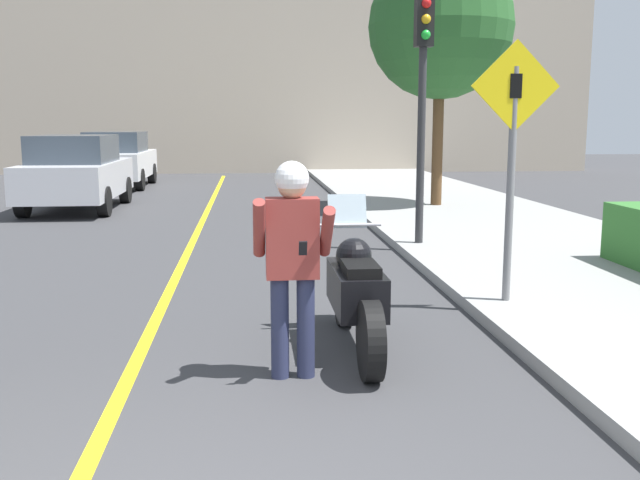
# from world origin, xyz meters

# --- Properties ---
(road_center_line) EXTENTS (0.12, 36.00, 0.01)m
(road_center_line) POSITION_xyz_m (-0.60, 6.00, 0.00)
(road_center_line) COLOR yellow
(road_center_line) RESTS_ON ground
(building_backdrop) EXTENTS (28.00, 1.20, 9.23)m
(building_backdrop) POSITION_xyz_m (0.00, 26.00, 4.61)
(building_backdrop) COLOR #B2A38E
(building_backdrop) RESTS_ON ground
(motorcycle) EXTENTS (0.62, 2.16, 1.30)m
(motorcycle) POSITION_xyz_m (1.26, 3.37, 0.50)
(motorcycle) COLOR black
(motorcycle) RESTS_ON ground
(person_biker) EXTENTS (0.59, 0.46, 1.68)m
(person_biker) POSITION_xyz_m (0.68, 2.71, 1.02)
(person_biker) COLOR #282D4C
(person_biker) RESTS_ON ground
(crossing_sign) EXTENTS (0.91, 0.08, 2.64)m
(crossing_sign) POSITION_xyz_m (3.01, 4.41, 1.72)
(crossing_sign) COLOR slate
(crossing_sign) RESTS_ON sidewalk_curb
(traffic_light) EXTENTS (0.26, 0.30, 3.69)m
(traffic_light) POSITION_xyz_m (2.95, 8.03, 2.70)
(traffic_light) COLOR #2D2D30
(traffic_light) RESTS_ON sidewalk_curb
(street_tree) EXTENTS (3.15, 3.15, 5.47)m
(street_tree) POSITION_xyz_m (4.53, 13.04, 4.01)
(street_tree) COLOR brown
(street_tree) RESTS_ON sidewalk_curb
(parked_car_silver) EXTENTS (1.88, 4.20, 1.68)m
(parked_car_silver) POSITION_xyz_m (-3.52, 13.90, 0.86)
(parked_car_silver) COLOR black
(parked_car_silver) RESTS_ON ground
(parked_car_white) EXTENTS (1.88, 4.20, 1.68)m
(parked_car_white) POSITION_xyz_m (-3.64, 19.69, 0.86)
(parked_car_white) COLOR black
(parked_car_white) RESTS_ON ground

